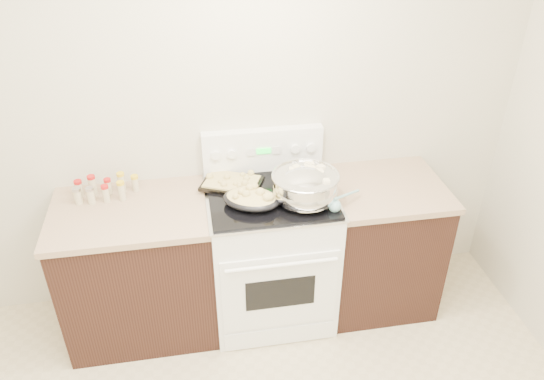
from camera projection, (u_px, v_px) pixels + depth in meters
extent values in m
cube|color=beige|center=(204.00, 111.00, 3.20)|extent=(4.00, 0.05, 2.70)
cube|color=black|center=(140.00, 272.00, 3.33)|extent=(0.90, 0.64, 0.88)
cube|color=brown|center=(130.00, 212.00, 3.08)|extent=(0.93, 0.67, 0.04)
cube|color=black|center=(378.00, 246.00, 3.55)|extent=(0.70, 0.64, 0.88)
cube|color=brown|center=(385.00, 188.00, 3.31)|extent=(0.73, 0.67, 0.04)
cube|color=white|center=(271.00, 256.00, 3.43)|extent=(0.76, 0.66, 0.92)
cube|color=white|center=(280.00, 293.00, 3.15)|extent=(0.70, 0.01, 0.55)
cube|color=black|center=(280.00, 293.00, 3.15)|extent=(0.42, 0.01, 0.22)
cylinder|color=white|center=(282.00, 265.00, 2.99)|extent=(0.65, 0.02, 0.02)
cube|color=white|center=(280.00, 336.00, 3.35)|extent=(0.70, 0.01, 0.14)
cube|color=silver|center=(271.00, 196.00, 3.18)|extent=(0.78, 0.68, 0.01)
cube|color=black|center=(271.00, 194.00, 3.17)|extent=(0.74, 0.64, 0.01)
cube|color=white|center=(263.00, 150.00, 3.34)|extent=(0.76, 0.07, 0.28)
cylinder|color=white|center=(216.00, 155.00, 3.25)|extent=(0.06, 0.02, 0.06)
cylinder|color=white|center=(232.00, 154.00, 3.26)|extent=(0.06, 0.02, 0.06)
cylinder|color=white|center=(295.00, 149.00, 3.32)|extent=(0.06, 0.02, 0.06)
cylinder|color=white|center=(311.00, 148.00, 3.34)|extent=(0.06, 0.02, 0.06)
cube|color=#19E533|center=(264.00, 151.00, 3.30)|extent=(0.09, 0.00, 0.04)
cube|color=silver|center=(251.00, 152.00, 3.28)|extent=(0.05, 0.00, 0.05)
cube|color=silver|center=(276.00, 150.00, 3.31)|extent=(0.05, 0.00, 0.05)
ellipsoid|color=silver|center=(305.00, 189.00, 3.06)|extent=(0.50, 0.50, 0.23)
cylinder|color=silver|center=(305.00, 199.00, 3.10)|extent=(0.21, 0.21, 0.01)
torus|color=silver|center=(306.00, 176.00, 3.02)|extent=(0.39, 0.39, 0.02)
cylinder|color=silver|center=(305.00, 186.00, 3.05)|extent=(0.37, 0.37, 0.13)
cylinder|color=brown|center=(306.00, 177.00, 3.02)|extent=(0.35, 0.35, 0.00)
cube|color=beige|center=(311.00, 165.00, 3.13)|extent=(0.04, 0.04, 0.03)
cube|color=beige|center=(312.00, 169.00, 3.09)|extent=(0.04, 0.04, 0.03)
cube|color=beige|center=(314.00, 179.00, 2.99)|extent=(0.05, 0.05, 0.03)
cube|color=beige|center=(311.00, 169.00, 3.09)|extent=(0.05, 0.05, 0.03)
cube|color=beige|center=(307.00, 164.00, 3.14)|extent=(0.04, 0.04, 0.03)
cube|color=beige|center=(320.00, 172.00, 3.06)|extent=(0.04, 0.04, 0.03)
cube|color=beige|center=(296.00, 168.00, 3.10)|extent=(0.05, 0.05, 0.03)
cube|color=beige|center=(307.00, 168.00, 3.10)|extent=(0.03, 0.03, 0.02)
cube|color=beige|center=(298.00, 169.00, 3.09)|extent=(0.03, 0.03, 0.02)
cube|color=beige|center=(321.00, 168.00, 3.10)|extent=(0.05, 0.05, 0.03)
cube|color=beige|center=(318.00, 181.00, 2.98)|extent=(0.04, 0.04, 0.02)
cube|color=beige|center=(292.00, 170.00, 3.08)|extent=(0.04, 0.04, 0.03)
cube|color=beige|center=(321.00, 173.00, 3.05)|extent=(0.03, 0.03, 0.03)
cube|color=beige|center=(319.00, 168.00, 3.10)|extent=(0.04, 0.04, 0.03)
cube|color=beige|center=(303.00, 174.00, 3.05)|extent=(0.04, 0.04, 0.03)
cube|color=beige|center=(327.00, 182.00, 2.97)|extent=(0.04, 0.04, 0.03)
ellipsoid|color=black|center=(251.00, 199.00, 3.04)|extent=(0.40, 0.35, 0.08)
ellipsoid|color=tan|center=(251.00, 198.00, 3.04)|extent=(0.36, 0.32, 0.06)
sphere|color=tan|center=(246.00, 194.00, 3.01)|extent=(0.05, 0.05, 0.05)
sphere|color=tan|center=(267.00, 197.00, 2.98)|extent=(0.05, 0.05, 0.05)
sphere|color=tan|center=(255.00, 186.00, 3.07)|extent=(0.04, 0.04, 0.04)
sphere|color=tan|center=(241.00, 192.00, 3.02)|extent=(0.04, 0.04, 0.04)
sphere|color=tan|center=(236.00, 196.00, 2.99)|extent=(0.04, 0.04, 0.04)
sphere|color=tan|center=(260.00, 192.00, 3.02)|extent=(0.05, 0.05, 0.05)
sphere|color=tan|center=(250.00, 188.00, 3.06)|extent=(0.05, 0.05, 0.05)
sphere|color=tan|center=(269.00, 197.00, 2.98)|extent=(0.05, 0.05, 0.05)
cube|color=black|center=(232.00, 184.00, 3.24)|extent=(0.42, 0.37, 0.02)
cube|color=tan|center=(232.00, 182.00, 3.24)|extent=(0.37, 0.32, 0.02)
sphere|color=tan|center=(235.00, 184.00, 3.20)|extent=(0.03, 0.03, 0.03)
sphere|color=tan|center=(224.00, 185.00, 3.19)|extent=(0.04, 0.04, 0.04)
sphere|color=tan|center=(243.00, 175.00, 3.29)|extent=(0.03, 0.03, 0.03)
sphere|color=tan|center=(251.00, 173.00, 3.30)|extent=(0.04, 0.04, 0.04)
sphere|color=tan|center=(209.00, 176.00, 3.26)|extent=(0.05, 0.05, 0.05)
sphere|color=tan|center=(245.00, 183.00, 3.20)|extent=(0.04, 0.04, 0.04)
sphere|color=tan|center=(227.00, 177.00, 3.26)|extent=(0.04, 0.04, 0.04)
sphere|color=tan|center=(239.00, 186.00, 3.18)|extent=(0.03, 0.03, 0.03)
sphere|color=tan|center=(221.00, 182.00, 3.21)|extent=(0.03, 0.03, 0.03)
sphere|color=tan|center=(247.00, 179.00, 3.25)|extent=(0.04, 0.04, 0.04)
cylinder|color=#9F6E48|center=(258.00, 193.00, 3.16)|extent=(0.20, 0.18, 0.01)
sphere|color=#9F6E48|center=(245.00, 200.00, 3.08)|extent=(0.04, 0.04, 0.04)
sphere|color=#79AEB4|center=(335.00, 206.00, 3.01)|extent=(0.07, 0.07, 0.07)
cylinder|color=#79AEB4|center=(347.00, 195.00, 3.06)|extent=(0.20, 0.16, 0.07)
cylinder|color=#BFB28C|center=(79.00, 190.00, 3.17)|extent=(0.04, 0.04, 0.09)
cylinder|color=#B21414|center=(78.00, 182.00, 3.14)|extent=(0.05, 0.05, 0.02)
cylinder|color=#BFB28C|center=(93.00, 187.00, 3.17)|extent=(0.04, 0.04, 0.11)
cylinder|color=#B21414|center=(91.00, 177.00, 3.13)|extent=(0.05, 0.05, 0.02)
cylinder|color=#BFB28C|center=(108.00, 188.00, 3.19)|extent=(0.04, 0.04, 0.09)
cylinder|color=#B21414|center=(107.00, 180.00, 3.16)|extent=(0.04, 0.04, 0.02)
cylinder|color=#BFB28C|center=(122.00, 184.00, 3.20)|extent=(0.04, 0.04, 0.11)
cylinder|color=gold|center=(120.00, 174.00, 3.17)|extent=(0.05, 0.05, 0.02)
cylinder|color=#BFB28C|center=(135.00, 184.00, 3.22)|extent=(0.04, 0.04, 0.09)
cylinder|color=gold|center=(134.00, 177.00, 3.19)|extent=(0.04, 0.04, 0.02)
cylinder|color=#BFB28C|center=(78.00, 197.00, 3.10)|extent=(0.05, 0.05, 0.09)
cylinder|color=#B2B2B7|center=(76.00, 189.00, 3.07)|extent=(0.05, 0.05, 0.02)
cylinder|color=#BFB28C|center=(91.00, 197.00, 3.10)|extent=(0.05, 0.05, 0.09)
cylinder|color=#B2B2B7|center=(89.00, 189.00, 3.07)|extent=(0.05, 0.05, 0.02)
cylinder|color=#BFB28C|center=(106.00, 195.00, 3.12)|extent=(0.04, 0.04, 0.09)
cylinder|color=#B21414|center=(104.00, 187.00, 3.09)|extent=(0.04, 0.04, 0.02)
cylinder|color=#BFB28C|center=(122.00, 192.00, 3.13)|extent=(0.04, 0.04, 0.11)
cylinder|color=gold|center=(120.00, 183.00, 3.10)|extent=(0.05, 0.05, 0.02)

